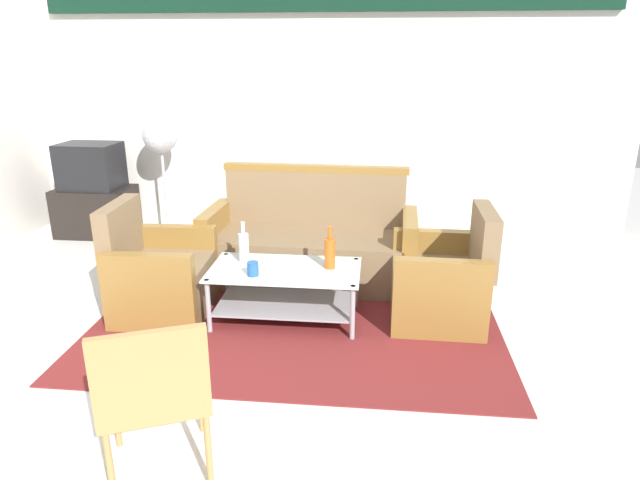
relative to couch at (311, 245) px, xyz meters
name	(u,v)px	position (x,y,z in m)	size (l,w,h in m)	color
ground_plane	(276,372)	(-0.04, -1.52, -0.32)	(14.00, 14.00, 0.00)	silver
wall_back	(324,95)	(-0.04, 1.53, 1.16)	(6.52, 0.19, 2.80)	silver
rug	(299,315)	(-0.01, -0.73, -0.31)	(2.96, 2.24, 0.01)	maroon
couch	(311,245)	(0.00, 0.00, 0.00)	(1.83, 0.81, 0.96)	#7F6647
armchair_left	(160,276)	(-1.07, -0.75, -0.03)	(0.73, 0.78, 0.85)	#7F6647
armchair_right	(442,283)	(1.06, -0.66, -0.03)	(0.71, 0.77, 0.85)	#7F6647
coffee_table	(285,286)	(-0.10, -0.80, -0.04)	(1.10, 0.60, 0.40)	silver
bottle_orange	(330,252)	(0.23, -0.75, 0.22)	(0.08, 0.08, 0.32)	#D85919
bottle_clear	(244,246)	(-0.43, -0.68, 0.21)	(0.08, 0.08, 0.31)	silver
cup	(253,269)	(-0.30, -0.95, 0.14)	(0.08, 0.08, 0.10)	#2659A5
tv_stand	(97,211)	(-2.48, 1.03, -0.06)	(0.80, 0.50, 0.52)	black
television	(91,166)	(-2.48, 1.03, 0.44)	(0.62, 0.47, 0.48)	black
pedestal_fan	(161,143)	(-1.70, 1.08, 0.70)	(0.36, 0.36, 1.27)	#2D2D33
wicker_chair	(154,388)	(-0.41, -2.48, 0.18)	(0.63, 0.63, 0.84)	#AD844C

